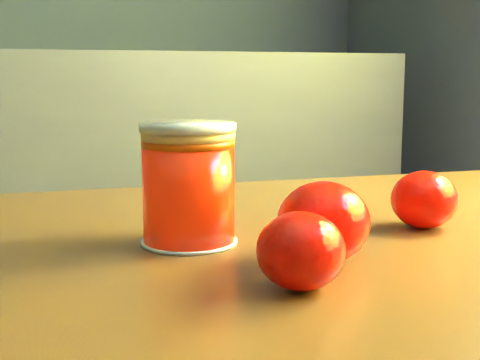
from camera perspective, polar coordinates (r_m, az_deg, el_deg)
name	(u,v)px	position (r m, az deg, el deg)	size (l,w,h in m)	color
table	(311,341)	(0.61, 6.10, -13.52)	(0.98, 0.72, 0.71)	brown
juice_glass	(189,185)	(0.57, -4.41, -0.40)	(0.08, 0.08, 0.10)	#FF2105
orange_front	(323,222)	(0.52, 7.13, -3.60)	(0.07, 0.07, 0.06)	#FF1405
orange_back	(424,200)	(0.65, 15.44, -1.62)	(0.06, 0.06, 0.05)	#FF1405
orange_extra	(301,251)	(0.46, 5.20, -6.04)	(0.06, 0.06, 0.05)	#FF1405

